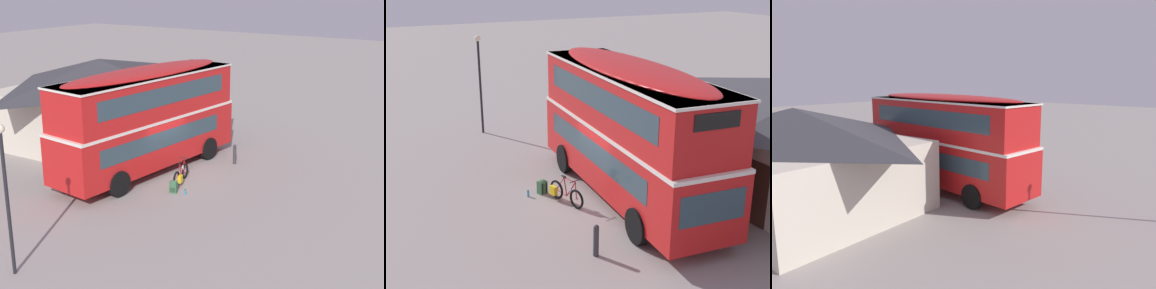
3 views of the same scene
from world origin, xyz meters
TOP-DOWN VIEW (x-y plane):
  - ground_plane at (0.00, 0.00)m, footprint 120.00×120.00m
  - double_decker_bus at (0.23, 1.10)m, footprint 10.09×3.38m
  - touring_bicycle at (-0.27, -1.07)m, footprint 1.71×0.72m
  - backpack_on_ground at (-1.37, -1.45)m, footprint 0.36×0.37m
  - water_bottle_blue_sports at (-1.32, -2.01)m, footprint 0.08×0.08m
  - pub_building at (3.59, 7.06)m, footprint 11.27×7.82m
  - kerb_bollard at (3.27, -1.78)m, footprint 0.16×0.16m

SIDE VIEW (x-z plane):
  - ground_plane at x=0.00m, z-range 0.00..0.00m
  - water_bottle_blue_sports at x=-1.32m, z-range -0.01..0.24m
  - backpack_on_ground at x=-1.37m, z-range 0.01..0.53m
  - touring_bicycle at x=-0.27m, z-range -0.13..0.87m
  - kerb_bollard at x=3.27m, z-range 0.01..0.98m
  - pub_building at x=3.59m, z-range 0.04..4.37m
  - double_decker_bus at x=0.23m, z-range 0.25..5.04m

